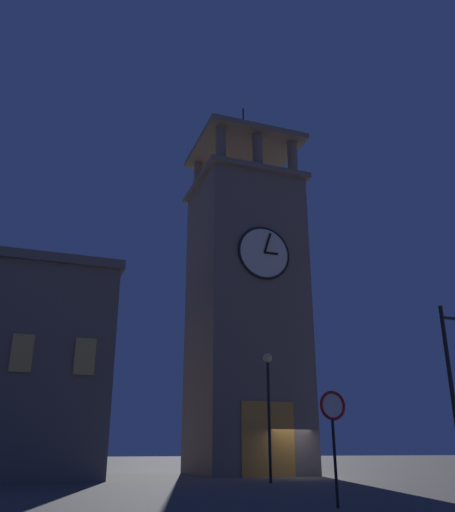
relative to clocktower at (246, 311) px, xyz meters
name	(u,v)px	position (x,y,z in m)	size (l,w,h in m)	color
ground_plane	(301,478)	(-1.44, 4.13, -10.05)	(200.00, 200.00, 0.00)	#56544F
clocktower	(246,311)	(0.00, 0.00, 0.00)	(7.15, 6.91, 25.84)	#75665B
street_lamp	(268,392)	(2.22, 8.28, -6.08)	(0.44, 0.44, 5.78)	black
no_horn_sign	(333,415)	(5.07, 18.82, -7.75)	(0.78, 0.14, 2.92)	black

